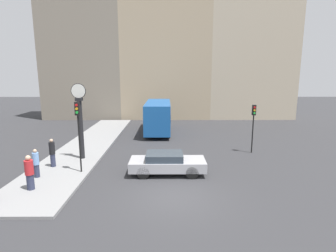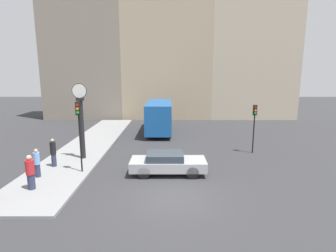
{
  "view_description": "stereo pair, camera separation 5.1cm",
  "coord_description": "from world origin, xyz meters",
  "px_view_note": "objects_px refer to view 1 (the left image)",
  "views": [
    {
      "loc": [
        -0.35,
        -11.69,
        5.74
      ],
      "look_at": [
        -0.23,
        8.6,
        1.81
      ],
      "focal_mm": 28.0,
      "sensor_mm": 36.0,
      "label": 1
    },
    {
      "loc": [
        -0.3,
        -11.69,
        5.74
      ],
      "look_at": [
        -0.23,
        8.6,
        1.81
      ],
      "focal_mm": 28.0,
      "sensor_mm": 36.0,
      "label": 2
    }
  ],
  "objects_px": {
    "bus_distant": "(158,115)",
    "traffic_light_near": "(78,123)",
    "traffic_light_far": "(253,119)",
    "pedestrian_blue_stripe": "(36,163)",
    "sedan_car": "(167,163)",
    "pedestrian_red_top": "(29,173)",
    "street_clock": "(80,122)",
    "pedestrian_black_jacket": "(52,153)"
  },
  "relations": [
    {
      "from": "bus_distant",
      "to": "traffic_light_near",
      "type": "xyz_separation_m",
      "value": [
        -4.2,
        -11.54,
        1.34
      ]
    },
    {
      "from": "traffic_light_far",
      "to": "pedestrian_blue_stripe",
      "type": "bearing_deg",
      "value": -159.43
    },
    {
      "from": "sedan_car",
      "to": "bus_distant",
      "type": "distance_m",
      "value": 11.61
    },
    {
      "from": "traffic_light_near",
      "to": "pedestrian_blue_stripe",
      "type": "distance_m",
      "value": 3.17
    },
    {
      "from": "traffic_light_near",
      "to": "pedestrian_red_top",
      "type": "distance_m",
      "value": 3.64
    },
    {
      "from": "street_clock",
      "to": "pedestrian_red_top",
      "type": "distance_m",
      "value": 5.38
    },
    {
      "from": "sedan_car",
      "to": "pedestrian_red_top",
      "type": "height_order",
      "value": "pedestrian_red_top"
    },
    {
      "from": "traffic_light_near",
      "to": "traffic_light_far",
      "type": "height_order",
      "value": "traffic_light_near"
    },
    {
      "from": "traffic_light_near",
      "to": "pedestrian_black_jacket",
      "type": "relative_size",
      "value": 2.34
    },
    {
      "from": "sedan_car",
      "to": "traffic_light_near",
      "type": "bearing_deg",
      "value": -179.83
    },
    {
      "from": "traffic_light_near",
      "to": "traffic_light_far",
      "type": "bearing_deg",
      "value": 20.52
    },
    {
      "from": "traffic_light_far",
      "to": "pedestrian_blue_stripe",
      "type": "distance_m",
      "value": 14.69
    },
    {
      "from": "street_clock",
      "to": "pedestrian_black_jacket",
      "type": "bearing_deg",
      "value": -127.5
    },
    {
      "from": "traffic_light_far",
      "to": "pedestrian_black_jacket",
      "type": "bearing_deg",
      "value": -165.89
    },
    {
      "from": "bus_distant",
      "to": "traffic_light_far",
      "type": "height_order",
      "value": "traffic_light_far"
    },
    {
      "from": "bus_distant",
      "to": "pedestrian_black_jacket",
      "type": "height_order",
      "value": "bus_distant"
    },
    {
      "from": "pedestrian_red_top",
      "to": "street_clock",
      "type": "bearing_deg",
      "value": 78.79
    },
    {
      "from": "bus_distant",
      "to": "pedestrian_red_top",
      "type": "bearing_deg",
      "value": -113.01
    },
    {
      "from": "sedan_car",
      "to": "pedestrian_red_top",
      "type": "bearing_deg",
      "value": -160.16
    },
    {
      "from": "street_clock",
      "to": "pedestrian_blue_stripe",
      "type": "bearing_deg",
      "value": -113.1
    },
    {
      "from": "sedan_car",
      "to": "street_clock",
      "type": "distance_m",
      "value": 6.65
    },
    {
      "from": "sedan_car",
      "to": "pedestrian_red_top",
      "type": "xyz_separation_m",
      "value": [
        -6.8,
        -2.45,
        0.34
      ]
    },
    {
      "from": "sedan_car",
      "to": "traffic_light_far",
      "type": "bearing_deg",
      "value": 33.73
    },
    {
      "from": "sedan_car",
      "to": "bus_distant",
      "type": "xyz_separation_m",
      "value": [
        -0.86,
        11.52,
        1.07
      ]
    },
    {
      "from": "bus_distant",
      "to": "street_clock",
      "type": "relative_size",
      "value": 1.5
    },
    {
      "from": "bus_distant",
      "to": "pedestrian_blue_stripe",
      "type": "distance_m",
      "value": 13.95
    },
    {
      "from": "sedan_car",
      "to": "traffic_light_far",
      "type": "height_order",
      "value": "traffic_light_far"
    },
    {
      "from": "traffic_light_far",
      "to": "pedestrian_black_jacket",
      "type": "height_order",
      "value": "traffic_light_far"
    },
    {
      "from": "pedestrian_black_jacket",
      "to": "pedestrian_blue_stripe",
      "type": "bearing_deg",
      "value": -95.43
    },
    {
      "from": "pedestrian_blue_stripe",
      "to": "pedestrian_black_jacket",
      "type": "height_order",
      "value": "pedestrian_black_jacket"
    },
    {
      "from": "street_clock",
      "to": "pedestrian_red_top",
      "type": "relative_size",
      "value": 2.89
    },
    {
      "from": "street_clock",
      "to": "pedestrian_black_jacket",
      "type": "xyz_separation_m",
      "value": [
        -1.29,
        -1.69,
        -1.65
      ]
    },
    {
      "from": "traffic_light_near",
      "to": "traffic_light_far",
      "type": "distance_m",
      "value": 12.26
    },
    {
      "from": "pedestrian_black_jacket",
      "to": "traffic_light_far",
      "type": "bearing_deg",
      "value": 14.11
    },
    {
      "from": "pedestrian_red_top",
      "to": "pedestrian_blue_stripe",
      "type": "relative_size",
      "value": 1.09
    },
    {
      "from": "traffic_light_far",
      "to": "pedestrian_red_top",
      "type": "bearing_deg",
      "value": -152.99
    },
    {
      "from": "traffic_light_far",
      "to": "pedestrian_black_jacket",
      "type": "xyz_separation_m",
      "value": [
        -13.5,
        -3.4,
        -1.57
      ]
    },
    {
      "from": "traffic_light_far",
      "to": "pedestrian_red_top",
      "type": "xyz_separation_m",
      "value": [
        -13.2,
        -6.73,
        -1.58
      ]
    },
    {
      "from": "traffic_light_far",
      "to": "pedestrian_blue_stripe",
      "type": "height_order",
      "value": "traffic_light_far"
    },
    {
      "from": "pedestrian_red_top",
      "to": "pedestrian_black_jacket",
      "type": "xyz_separation_m",
      "value": [
        -0.3,
        3.34,
        0.01
      ]
    },
    {
      "from": "sedan_car",
      "to": "street_clock",
      "type": "xyz_separation_m",
      "value": [
        -5.8,
        2.57,
        2.0
      ]
    },
    {
      "from": "pedestrian_blue_stripe",
      "to": "pedestrian_black_jacket",
      "type": "relative_size",
      "value": 0.92
    }
  ]
}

